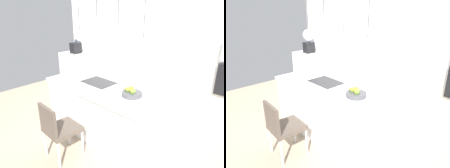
# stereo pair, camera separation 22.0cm
# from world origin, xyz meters

# --- Properties ---
(floor) EXTENTS (6.60, 6.60, 0.00)m
(floor) POSITION_xyz_m (0.00, 0.00, 0.00)
(floor) COLOR tan
(floor) RESTS_ON ground
(back_wall) EXTENTS (6.00, 0.10, 2.60)m
(back_wall) POSITION_xyz_m (0.00, 1.65, 1.30)
(back_wall) COLOR white
(back_wall) RESTS_ON ground
(kitchen_island) EXTENTS (2.14, 1.02, 0.90)m
(kitchen_island) POSITION_xyz_m (0.00, 0.00, 0.45)
(kitchen_island) COLOR white
(kitchen_island) RESTS_ON ground
(sink_basin) EXTENTS (0.56, 0.40, 0.02)m
(sink_basin) POSITION_xyz_m (-0.21, 0.00, 0.90)
(sink_basin) COLOR #2D2D30
(sink_basin) RESTS_ON kitchen_island
(faucet) EXTENTS (0.02, 0.17, 0.22)m
(faucet) POSITION_xyz_m (-0.21, 0.21, 1.04)
(faucet) COLOR silver
(faucet) RESTS_ON kitchen_island
(fruit_bowl) EXTENTS (0.30, 0.30, 0.14)m
(fruit_bowl) POSITION_xyz_m (0.55, -0.06, 0.95)
(fruit_bowl) COLOR #4C4C51
(fruit_bowl) RESTS_ON kitchen_island
(side_counter) EXTENTS (1.10, 0.60, 0.84)m
(side_counter) POSITION_xyz_m (-2.40, 1.28, 0.42)
(side_counter) COLOR white
(side_counter) RESTS_ON ground
(coffee_machine) EXTENTS (0.20, 0.35, 0.38)m
(coffee_machine) POSITION_xyz_m (-2.51, 1.28, 1.00)
(coffee_machine) COLOR black
(coffee_machine) RESTS_ON side_counter
(chair_near) EXTENTS (0.46, 0.48, 0.89)m
(chair_near) POSITION_xyz_m (-0.05, -0.95, 0.51)
(chair_near) COLOR brown
(chair_near) RESTS_ON ground
(pendant_light_left) EXTENTS (0.19, 0.19, 0.79)m
(pendant_light_left) POSITION_xyz_m (-0.66, 0.00, 1.65)
(pendant_light_left) COLOR silver
(pendant_light_center_left) EXTENTS (0.19, 0.19, 0.79)m
(pendant_light_center_left) POSITION_xyz_m (-0.22, 0.00, 1.65)
(pendant_light_center_left) COLOR silver
(pendant_light_center_right) EXTENTS (0.19, 0.19, 0.79)m
(pendant_light_center_right) POSITION_xyz_m (0.22, 0.00, 1.65)
(pendant_light_center_right) COLOR silver
(pendant_light_right) EXTENTS (0.19, 0.19, 0.79)m
(pendant_light_right) POSITION_xyz_m (0.66, 0.00, 1.65)
(pendant_light_right) COLOR silver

